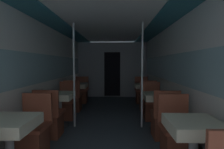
# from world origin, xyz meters

# --- Properties ---
(wall_left) EXTENTS (0.05, 8.27, 2.20)m
(wall_left) POSITION_xyz_m (-1.40, 2.74, 1.12)
(wall_left) COLOR silver
(wall_left) RESTS_ON ground_plane
(wall_right) EXTENTS (0.05, 8.27, 2.20)m
(wall_right) POSITION_xyz_m (1.40, 2.74, 1.12)
(wall_right) COLOR silver
(wall_right) RESTS_ON ground_plane
(ceiling_panel) EXTENTS (2.81, 8.27, 0.07)m
(ceiling_panel) POSITION_xyz_m (0.00, 2.74, 2.24)
(ceiling_panel) COLOR white
(ceiling_panel) RESTS_ON wall_left
(bulkhead_far) EXTENTS (2.75, 0.09, 2.20)m
(bulkhead_far) POSITION_xyz_m (0.00, 5.99, 1.09)
(bulkhead_far) COLOR gray
(bulkhead_far) RESTS_ON ground_plane
(dining_table_left_0) EXTENTS (0.57, 0.57, 0.73)m
(dining_table_left_0) POSITION_xyz_m (-1.04, 0.85, 0.61)
(dining_table_left_0) COLOR #4C4C51
(dining_table_left_0) RESTS_ON ground_plane
(chair_left_far_0) EXTENTS (0.45, 0.45, 0.89)m
(chair_left_far_0) POSITION_xyz_m (-1.04, 1.38, 0.28)
(chair_left_far_0) COLOR brown
(chair_left_far_0) RESTS_ON ground_plane
(dining_table_left_1) EXTENTS (0.57, 0.57, 0.73)m
(dining_table_left_1) POSITION_xyz_m (-1.04, 2.59, 0.61)
(dining_table_left_1) COLOR #4C4C51
(dining_table_left_1) RESTS_ON ground_plane
(chair_left_near_1) EXTENTS (0.45, 0.45, 0.89)m
(chair_left_near_1) POSITION_xyz_m (-1.04, 2.06, 0.28)
(chair_left_near_1) COLOR brown
(chair_left_near_1) RESTS_ON ground_plane
(chair_left_far_1) EXTENTS (0.45, 0.45, 0.89)m
(chair_left_far_1) POSITION_xyz_m (-1.04, 3.13, 0.28)
(chair_left_far_1) COLOR brown
(chair_left_far_1) RESTS_ON ground_plane
(support_pole_left_1) EXTENTS (0.04, 0.04, 2.20)m
(support_pole_left_1) POSITION_xyz_m (-0.72, 2.59, 1.10)
(support_pole_left_1) COLOR silver
(support_pole_left_1) RESTS_ON ground_plane
(dining_table_left_2) EXTENTS (0.57, 0.57, 0.73)m
(dining_table_left_2) POSITION_xyz_m (-1.04, 4.34, 0.61)
(dining_table_left_2) COLOR #4C4C51
(dining_table_left_2) RESTS_ON ground_plane
(chair_left_near_2) EXTENTS (0.45, 0.45, 0.89)m
(chair_left_near_2) POSITION_xyz_m (-1.04, 3.81, 0.28)
(chair_left_near_2) COLOR brown
(chair_left_near_2) RESTS_ON ground_plane
(chair_left_far_2) EXTENTS (0.45, 0.45, 0.89)m
(chair_left_far_2) POSITION_xyz_m (-1.04, 4.87, 0.28)
(chair_left_far_2) COLOR brown
(chair_left_far_2) RESTS_ON ground_plane
(dining_table_right_0) EXTENTS (0.57, 0.57, 0.73)m
(dining_table_right_0) POSITION_xyz_m (1.04, 0.85, 0.61)
(dining_table_right_0) COLOR #4C4C51
(dining_table_right_0) RESTS_ON ground_plane
(chair_right_far_0) EXTENTS (0.45, 0.45, 0.89)m
(chair_right_far_0) POSITION_xyz_m (1.04, 1.38, 0.28)
(chair_right_far_0) COLOR brown
(chair_right_far_0) RESTS_ON ground_plane
(dining_table_right_1) EXTENTS (0.57, 0.57, 0.73)m
(dining_table_right_1) POSITION_xyz_m (1.04, 2.59, 0.61)
(dining_table_right_1) COLOR #4C4C51
(dining_table_right_1) RESTS_ON ground_plane
(chair_right_near_1) EXTENTS (0.45, 0.45, 0.89)m
(chair_right_near_1) POSITION_xyz_m (1.04, 2.06, 0.28)
(chair_right_near_1) COLOR brown
(chair_right_near_1) RESTS_ON ground_plane
(chair_right_far_1) EXTENTS (0.45, 0.45, 0.89)m
(chair_right_far_1) POSITION_xyz_m (1.04, 3.13, 0.28)
(chair_right_far_1) COLOR brown
(chair_right_far_1) RESTS_ON ground_plane
(support_pole_right_1) EXTENTS (0.04, 0.04, 2.20)m
(support_pole_right_1) POSITION_xyz_m (0.72, 2.59, 1.10)
(support_pole_right_1) COLOR silver
(support_pole_right_1) RESTS_ON ground_plane
(dining_table_right_2) EXTENTS (0.57, 0.57, 0.73)m
(dining_table_right_2) POSITION_xyz_m (1.04, 4.34, 0.61)
(dining_table_right_2) COLOR #4C4C51
(dining_table_right_2) RESTS_ON ground_plane
(chair_right_near_2) EXTENTS (0.45, 0.45, 0.89)m
(chair_right_near_2) POSITION_xyz_m (1.04, 3.81, 0.28)
(chair_right_near_2) COLOR brown
(chair_right_near_2) RESTS_ON ground_plane
(chair_right_far_2) EXTENTS (0.45, 0.45, 0.89)m
(chair_right_far_2) POSITION_xyz_m (1.04, 4.87, 0.28)
(chair_right_far_2) COLOR brown
(chair_right_far_2) RESTS_ON ground_plane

